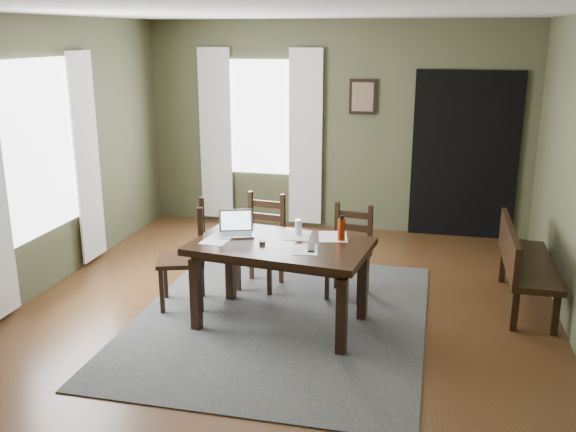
% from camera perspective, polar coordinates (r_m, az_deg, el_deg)
% --- Properties ---
extents(ground, '(5.00, 6.00, 0.01)m').
position_cam_1_polar(ground, '(5.96, -0.66, -9.18)').
color(ground, '#492C16').
extents(room_shell, '(5.02, 6.02, 2.71)m').
position_cam_1_polar(room_shell, '(5.44, -0.72, 8.32)').
color(room_shell, '#474A30').
rests_on(room_shell, ground).
extents(rug, '(2.60, 3.20, 0.01)m').
position_cam_1_polar(rug, '(5.96, -0.66, -9.08)').
color(rug, '#393939').
rests_on(rug, ground).
extents(dining_table, '(1.62, 1.09, 0.76)m').
position_cam_1_polar(dining_table, '(5.60, -0.65, -3.31)').
color(dining_table, black).
rests_on(dining_table, rug).
extents(chair_end, '(0.56, 0.56, 1.01)m').
position_cam_1_polar(chair_end, '(6.14, -8.94, -3.56)').
color(chair_end, black).
rests_on(chair_end, rug).
extents(chair_back_left, '(0.46, 0.46, 0.95)m').
position_cam_1_polar(chair_back_left, '(6.54, -2.34, -2.39)').
color(chair_back_left, black).
rests_on(chair_back_left, rug).
extents(chair_back_right, '(0.44, 0.44, 0.90)m').
position_cam_1_polar(chair_back_right, '(6.34, 5.48, -3.29)').
color(chair_back_right, black).
rests_on(chair_back_right, rug).
extents(bench, '(0.44, 1.38, 0.78)m').
position_cam_1_polar(bench, '(6.47, 20.07, -3.63)').
color(bench, black).
rests_on(bench, ground).
extents(laptop, '(0.37, 0.33, 0.21)m').
position_cam_1_polar(laptop, '(5.82, -4.62, -1.08)').
color(laptop, '#B7B7BC').
rests_on(laptop, dining_table).
extents(computer_mouse, '(0.07, 0.09, 0.03)m').
position_cam_1_polar(computer_mouse, '(5.55, -2.30, -2.33)').
color(computer_mouse, '#3F3F42').
rests_on(computer_mouse, dining_table).
extents(tv_remote, '(0.09, 0.20, 0.02)m').
position_cam_1_polar(tv_remote, '(5.41, 2.07, -2.86)').
color(tv_remote, black).
rests_on(tv_remote, dining_table).
extents(drinking_glass, '(0.07, 0.07, 0.14)m').
position_cam_1_polar(drinking_glass, '(5.76, 0.93, -1.03)').
color(drinking_glass, silver).
rests_on(drinking_glass, dining_table).
extents(water_bottle, '(0.07, 0.07, 0.23)m').
position_cam_1_polar(water_bottle, '(5.62, 4.77, -1.17)').
color(water_bottle, '#B2330D').
rests_on(water_bottle, dining_table).
extents(paper_a, '(0.25, 0.31, 0.00)m').
position_cam_1_polar(paper_a, '(5.67, -6.34, -2.14)').
color(paper_a, white).
rests_on(paper_a, dining_table).
extents(paper_b, '(0.26, 0.31, 0.00)m').
position_cam_1_polar(paper_b, '(5.39, 1.50, -3.02)').
color(paper_b, white).
rests_on(paper_b, dining_table).
extents(paper_c, '(0.26, 0.32, 0.00)m').
position_cam_1_polar(paper_c, '(5.77, 0.84, -1.74)').
color(paper_c, white).
rests_on(paper_c, dining_table).
extents(paper_d, '(0.31, 0.37, 0.00)m').
position_cam_1_polar(paper_d, '(5.75, 4.01, -1.84)').
color(paper_d, white).
rests_on(paper_d, dining_table).
extents(window_left, '(0.01, 1.30, 1.70)m').
position_cam_1_polar(window_left, '(6.70, -21.36, 5.62)').
color(window_left, white).
rests_on(window_left, ground).
extents(window_back, '(1.00, 0.01, 1.50)m').
position_cam_1_polar(window_back, '(8.59, -2.48, 8.74)').
color(window_back, white).
rests_on(window_back, ground).
extents(curtain_left_far, '(0.03, 0.48, 2.30)m').
position_cam_1_polar(curtain_left_far, '(7.41, -17.45, 4.91)').
color(curtain_left_far, silver).
rests_on(curtain_left_far, ground).
extents(curtain_back_left, '(0.44, 0.03, 2.30)m').
position_cam_1_polar(curtain_back_left, '(8.78, -6.45, 7.17)').
color(curtain_back_left, silver).
rests_on(curtain_back_left, ground).
extents(curtain_back_right, '(0.44, 0.03, 2.30)m').
position_cam_1_polar(curtain_back_right, '(8.45, 1.56, 6.92)').
color(curtain_back_right, silver).
rests_on(curtain_back_right, ground).
extents(framed_picture, '(0.34, 0.03, 0.44)m').
position_cam_1_polar(framed_picture, '(8.30, 6.66, 10.48)').
color(framed_picture, black).
rests_on(framed_picture, ground).
extents(doorway_back, '(1.30, 0.03, 2.10)m').
position_cam_1_polar(doorway_back, '(8.35, 15.43, 5.20)').
color(doorway_back, black).
rests_on(doorway_back, ground).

